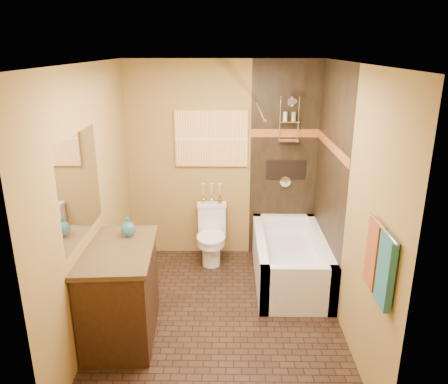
{
  "coord_description": "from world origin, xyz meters",
  "views": [
    {
      "loc": [
        0.09,
        -3.84,
        2.64
      ],
      "look_at": [
        0.03,
        0.4,
        1.22
      ],
      "focal_mm": 35.0,
      "sensor_mm": 36.0,
      "label": 1
    }
  ],
  "objects_px": {
    "bathtub": "(290,263)",
    "vanity": "(120,292)",
    "sunset_painting": "(211,139)",
    "toilet": "(211,234)"
  },
  "relations": [
    {
      "from": "sunset_painting",
      "to": "bathtub",
      "type": "bearing_deg",
      "value": -37.71
    },
    {
      "from": "sunset_painting",
      "to": "bathtub",
      "type": "distance_m",
      "value": 1.78
    },
    {
      "from": "sunset_painting",
      "to": "vanity",
      "type": "relative_size",
      "value": 0.84
    },
    {
      "from": "sunset_painting",
      "to": "vanity",
      "type": "xyz_separation_m",
      "value": [
        -0.79,
        -1.77,
        -1.09
      ]
    },
    {
      "from": "bathtub",
      "to": "vanity",
      "type": "relative_size",
      "value": 1.4
    },
    {
      "from": "toilet",
      "to": "vanity",
      "type": "xyz_separation_m",
      "value": [
        -0.79,
        -1.53,
        0.09
      ]
    },
    {
      "from": "toilet",
      "to": "vanity",
      "type": "distance_m",
      "value": 1.72
    },
    {
      "from": "bathtub",
      "to": "toilet",
      "type": "xyz_separation_m",
      "value": [
        -0.94,
        0.48,
        0.15
      ]
    },
    {
      "from": "sunset_painting",
      "to": "bathtub",
      "type": "xyz_separation_m",
      "value": [
        0.94,
        -0.73,
        -1.33
      ]
    },
    {
      "from": "bathtub",
      "to": "vanity",
      "type": "distance_m",
      "value": 2.03
    }
  ]
}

